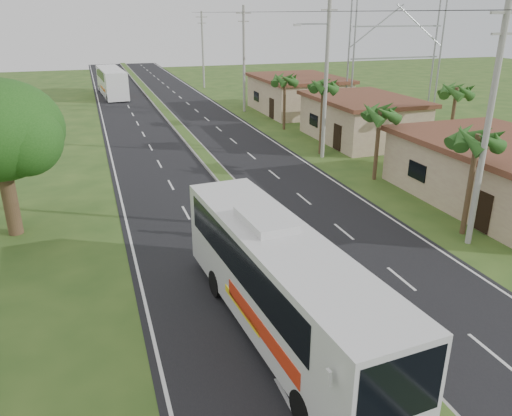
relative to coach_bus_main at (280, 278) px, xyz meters
name	(u,v)px	position (x,y,z in m)	size (l,w,h in m)	color
ground	(324,293)	(2.60, 1.90, -2.15)	(180.00, 180.00, 0.00)	#2E4E1C
road_asphalt	(207,160)	(2.60, 21.90, -2.14)	(14.00, 160.00, 0.02)	black
median_strip	(207,159)	(2.60, 21.90, -2.05)	(1.20, 160.00, 0.18)	gray
lane_edge_left	(114,168)	(-4.10, 21.90, -2.15)	(0.12, 160.00, 0.01)	silver
lane_edge_right	(290,153)	(9.30, 21.90, -2.15)	(0.12, 160.00, 0.01)	silver
shop_near	(504,172)	(16.60, 7.90, -0.37)	(8.60, 12.60, 3.52)	tan
shop_mid	(362,118)	(16.60, 23.90, -0.29)	(7.60, 10.60, 3.67)	tan
shop_far	(297,94)	(16.60, 37.90, -0.22)	(8.60, 11.60, 3.82)	tan
palm_verge_a	(478,140)	(11.60, 4.90, 2.59)	(2.40, 2.40, 5.45)	#473321
palm_verge_b	(380,113)	(12.00, 13.90, 2.21)	(2.40, 2.40, 5.05)	#473321
palm_verge_c	(323,86)	(11.40, 20.90, 2.97)	(2.40, 2.40, 5.85)	#473321
palm_verge_d	(285,80)	(11.90, 29.90, 2.40)	(2.40, 2.40, 5.25)	#473321
palm_behind_shop	(456,91)	(20.10, 16.90, 2.78)	(2.40, 2.40, 5.65)	#473321
utility_pole_a	(488,125)	(11.10, 3.90, 3.52)	(1.60, 0.28, 11.00)	gray
utility_pole_b	(326,72)	(11.07, 19.90, 4.11)	(3.20, 0.28, 12.00)	gray
utility_pole_c	(244,58)	(11.10, 39.90, 3.52)	(1.60, 0.28, 11.00)	gray
utility_pole_d	(203,49)	(11.10, 59.90, 3.27)	(1.60, 0.28, 10.50)	gray
billboard_lattice	(396,49)	(24.60, 31.90, 4.67)	(10.18, 1.18, 12.07)	gray
coach_bus_main	(280,278)	(0.00, 0.00, 0.00)	(3.47, 12.26, 3.91)	silver
coach_bus_far	(112,81)	(-2.09, 55.95, -0.16)	(3.33, 12.18, 3.51)	white
motorcyclist	(241,225)	(0.99, 7.72, -1.41)	(1.83, 1.08, 2.11)	black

